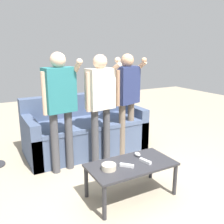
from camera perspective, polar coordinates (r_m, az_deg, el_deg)
The scene contains 10 objects.
ground_plane at distance 3.05m, azimuth 7.75°, elevation -17.54°, with size 12.00×12.00×0.00m, color tan.
couch at distance 4.05m, azimuth -6.27°, elevation -4.37°, with size 1.85×0.89×0.87m.
coffee_table at distance 2.80m, azimuth 4.42°, elevation -12.61°, with size 0.95×0.50×0.39m.
snack_bowl at distance 2.63m, azimuth -0.72°, elevation -12.46°, with size 0.15×0.15×0.06m, color beige.
game_remote_nunchuk at distance 2.95m, azimuth 5.84°, elevation -9.59°, with size 0.06×0.09×0.05m.
player_left at distance 3.22m, azimuth -11.82°, elevation 2.94°, with size 0.49×0.33×1.57m.
player_center at distance 3.40m, azimuth -2.64°, elevation 3.45°, with size 0.47×0.30×1.53m.
player_right at distance 3.74m, azimuth 3.45°, elevation 4.48°, with size 0.49×0.30×1.53m.
game_remote_wand_near at distance 2.81m, azimuth 7.64°, elevation -11.10°, with size 0.07×0.15×0.03m.
game_remote_wand_far at distance 2.70m, azimuth 3.41°, elevation -12.11°, with size 0.13×0.13×0.03m.
Camera 1 is at (-1.58, -2.06, 1.61)m, focal length 39.95 mm.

